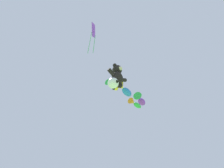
{
  "coord_description": "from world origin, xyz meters",
  "views": [
    {
      "loc": [
        -7.21,
        -1.1,
        1.71
      ],
      "look_at": [
        -0.79,
        5.31,
        8.29
      ],
      "focal_mm": 24.0,
      "sensor_mm": 36.0,
      "label": 1
    }
  ],
  "objects_px": {
    "fish_kite_cobalt": "(124,89)",
    "fish_kite_emerald": "(135,104)",
    "diamond_kite": "(93,32)",
    "teddy_bear_kite": "(117,75)",
    "fish_kite_violet": "(140,100)",
    "fish_kite_goldfin": "(112,85)",
    "soccer_ball_kite": "(113,83)"
  },
  "relations": [
    {
      "from": "diamond_kite",
      "to": "fish_kite_violet",
      "type": "bearing_deg",
      "value": 16.17
    },
    {
      "from": "soccer_ball_kite",
      "to": "fish_kite_emerald",
      "type": "relative_size",
      "value": 0.46
    },
    {
      "from": "fish_kite_goldfin",
      "to": "fish_kite_emerald",
      "type": "xyz_separation_m",
      "value": [
        4.03,
        0.51,
        -0.13
      ]
    },
    {
      "from": "teddy_bear_kite",
      "to": "fish_kite_emerald",
      "type": "bearing_deg",
      "value": 20.22
    },
    {
      "from": "fish_kite_violet",
      "to": "teddy_bear_kite",
      "type": "bearing_deg",
      "value": -162.83
    },
    {
      "from": "diamond_kite",
      "to": "soccer_ball_kite",
      "type": "bearing_deg",
      "value": 15.31
    },
    {
      "from": "fish_kite_cobalt",
      "to": "diamond_kite",
      "type": "distance_m",
      "value": 6.09
    },
    {
      "from": "fish_kite_goldfin",
      "to": "fish_kite_violet",
      "type": "relative_size",
      "value": 0.65
    },
    {
      "from": "teddy_bear_kite",
      "to": "fish_kite_goldfin",
      "type": "distance_m",
      "value": 1.27
    },
    {
      "from": "fish_kite_goldfin",
      "to": "fish_kite_cobalt",
      "type": "bearing_deg",
      "value": -5.78
    },
    {
      "from": "diamond_kite",
      "to": "teddy_bear_kite",
      "type": "bearing_deg",
      "value": 14.49
    },
    {
      "from": "fish_kite_goldfin",
      "to": "diamond_kite",
      "type": "relative_size",
      "value": 0.49
    },
    {
      "from": "diamond_kite",
      "to": "fish_kite_cobalt",
      "type": "bearing_deg",
      "value": 19.05
    },
    {
      "from": "soccer_ball_kite",
      "to": "fish_kite_cobalt",
      "type": "distance_m",
      "value": 3.13
    },
    {
      "from": "fish_kite_cobalt",
      "to": "fish_kite_emerald",
      "type": "distance_m",
      "value": 2.63
    },
    {
      "from": "teddy_bear_kite",
      "to": "diamond_kite",
      "type": "distance_m",
      "value": 4.0
    },
    {
      "from": "fish_kite_emerald",
      "to": "fish_kite_violet",
      "type": "xyz_separation_m",
      "value": [
        1.36,
        0.15,
        1.11
      ]
    },
    {
      "from": "fish_kite_violet",
      "to": "diamond_kite",
      "type": "bearing_deg",
      "value": -163.83
    },
    {
      "from": "soccer_ball_kite",
      "to": "diamond_kite",
      "type": "distance_m",
      "value": 4.13
    },
    {
      "from": "fish_kite_goldfin",
      "to": "teddy_bear_kite",
      "type": "bearing_deg",
      "value": -112.93
    },
    {
      "from": "fish_kite_emerald",
      "to": "diamond_kite",
      "type": "xyz_separation_m",
      "value": [
        -8.08,
        -2.58,
        1.95
      ]
    },
    {
      "from": "fish_kite_cobalt",
      "to": "diamond_kite",
      "type": "height_order",
      "value": "diamond_kite"
    },
    {
      "from": "teddy_bear_kite",
      "to": "fish_kite_emerald",
      "type": "distance_m",
      "value": 4.83
    },
    {
      "from": "fish_kite_goldfin",
      "to": "fish_kite_cobalt",
      "type": "xyz_separation_m",
      "value": [
        1.51,
        -0.15,
        0.23
      ]
    },
    {
      "from": "fish_kite_cobalt",
      "to": "fish_kite_goldfin",
      "type": "bearing_deg",
      "value": 174.22
    },
    {
      "from": "teddy_bear_kite",
      "to": "fish_kite_goldfin",
      "type": "relative_size",
      "value": 1.41
    },
    {
      "from": "soccer_ball_kite",
      "to": "diamond_kite",
      "type": "bearing_deg",
      "value": -164.69
    },
    {
      "from": "teddy_bear_kite",
      "to": "fish_kite_goldfin",
      "type": "height_order",
      "value": "teddy_bear_kite"
    },
    {
      "from": "fish_kite_cobalt",
      "to": "fish_kite_violet",
      "type": "distance_m",
      "value": 4.03
    },
    {
      "from": "fish_kite_goldfin",
      "to": "soccer_ball_kite",
      "type": "bearing_deg",
      "value": -131.65
    },
    {
      "from": "fish_kite_goldfin",
      "to": "diamond_kite",
      "type": "distance_m",
      "value": 4.89
    },
    {
      "from": "fish_kite_goldfin",
      "to": "fish_kite_emerald",
      "type": "relative_size",
      "value": 0.77
    }
  ]
}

